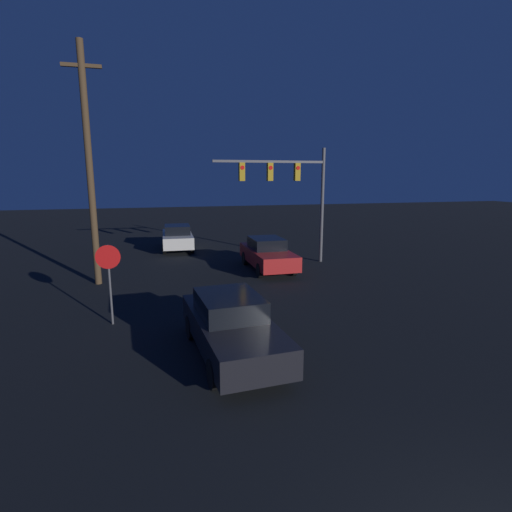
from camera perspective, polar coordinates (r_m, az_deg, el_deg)
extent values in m
cube|color=black|center=(10.47, -3.45, -10.55)|extent=(2.10, 4.84, 0.70)
cube|color=black|center=(10.47, -3.84, -6.95)|extent=(1.65, 2.13, 0.54)
cylinder|color=black|center=(9.59, 3.94, -14.98)|extent=(0.24, 0.69, 0.68)
cylinder|color=black|center=(9.14, -6.07, -16.42)|extent=(0.24, 0.69, 0.68)
cylinder|color=black|center=(12.13, -1.50, -9.18)|extent=(0.24, 0.69, 0.68)
cylinder|color=black|center=(11.77, -9.31, -9.98)|extent=(0.24, 0.69, 0.68)
cube|color=#B21E1E|center=(19.83, 1.70, -0.03)|extent=(1.82, 4.75, 0.70)
cube|color=black|center=(19.94, 1.51, 1.84)|extent=(1.54, 2.04, 0.54)
cylinder|color=black|center=(18.79, 5.38, -1.80)|extent=(0.20, 0.68, 0.68)
cylinder|color=black|center=(18.30, 0.52, -2.11)|extent=(0.20, 0.68, 0.68)
cylinder|color=black|center=(21.51, 2.69, -0.09)|extent=(0.20, 0.68, 0.68)
cylinder|color=black|center=(21.08, -1.60, -0.32)|extent=(0.20, 0.68, 0.68)
cube|color=beige|center=(25.94, -11.16, 2.45)|extent=(1.98, 4.80, 0.70)
cube|color=black|center=(25.62, -11.19, 3.74)|extent=(1.61, 2.09, 0.54)
cylinder|color=black|center=(27.43, -12.96, 2.11)|extent=(0.22, 0.69, 0.68)
cylinder|color=black|center=(27.48, -9.51, 2.26)|extent=(0.22, 0.69, 0.68)
cylinder|color=black|center=(24.54, -12.94, 1.05)|extent=(0.22, 0.69, 0.68)
cylinder|color=black|center=(24.58, -9.09, 1.22)|extent=(0.22, 0.69, 0.68)
cylinder|color=#4C4C51|center=(21.79, 9.42, 7.04)|extent=(0.18, 0.18, 6.05)
cube|color=#4C4C51|center=(20.71, 2.01, 13.33)|extent=(5.87, 0.12, 0.12)
cube|color=#A57F14|center=(21.17, 5.88, 11.86)|extent=(0.28, 0.28, 0.90)
cylinder|color=red|center=(21.03, 6.04, 12.41)|extent=(0.20, 0.02, 0.20)
cube|color=#A57F14|center=(20.69, 2.00, 11.92)|extent=(0.28, 0.28, 0.90)
cylinder|color=red|center=(20.55, 2.13, 12.49)|extent=(0.20, 0.02, 0.20)
cube|color=#A57F14|center=(20.31, -2.05, 11.93)|extent=(0.28, 0.28, 0.90)
cylinder|color=red|center=(20.17, -1.95, 12.51)|extent=(0.20, 0.02, 0.20)
cylinder|color=#4C4C51|center=(13.20, -20.13, -3.95)|extent=(0.07, 0.07, 2.54)
cylinder|color=red|center=(12.98, -20.41, -0.13)|extent=(0.74, 0.03, 0.74)
cylinder|color=#4C3823|center=(18.13, -22.69, 11.51)|extent=(0.28, 0.28, 9.84)
cube|color=#4C3823|center=(18.62, -23.68, 23.66)|extent=(1.51, 0.14, 0.14)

